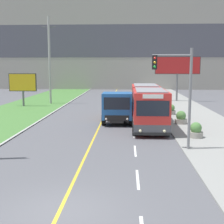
% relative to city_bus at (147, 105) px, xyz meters
% --- Properties ---
extents(ground_plane, '(300.00, 300.00, 0.00)m').
position_rel_city_bus_xyz_m(ground_plane, '(-3.96, -16.42, -1.61)').
color(ground_plane, '#56565B').
extents(lane_marking_centre, '(2.88, 140.00, 0.01)m').
position_rel_city_bus_xyz_m(lane_marking_centre, '(-3.67, -15.36, -1.60)').
color(lane_marking_centre, gold).
rests_on(lane_marking_centre, ground_plane).
extents(apartment_block_background, '(80.00, 8.04, 19.17)m').
position_rel_city_bus_xyz_m(apartment_block_background, '(-3.96, 43.61, 7.98)').
color(apartment_block_background, gray).
rests_on(apartment_block_background, ground_plane).
extents(city_bus, '(2.64, 11.54, 3.17)m').
position_rel_city_bus_xyz_m(city_bus, '(0.00, 0.00, 0.00)').
color(city_bus, red).
rests_on(city_bus, ground_plane).
extents(dump_truck, '(2.53, 6.50, 2.70)m').
position_rel_city_bus_xyz_m(dump_truck, '(-2.53, 0.27, -0.26)').
color(dump_truck, black).
rests_on(dump_truck, ground_plane).
extents(utility_pole_far, '(1.80, 0.28, 11.15)m').
position_rel_city_bus_xyz_m(utility_pole_far, '(-11.78, 14.04, 4.02)').
color(utility_pole_far, '#9E9E99').
rests_on(utility_pole_far, ground_plane).
extents(traffic_light_mast, '(2.28, 0.32, 5.89)m').
position_rel_city_bus_xyz_m(traffic_light_mast, '(1.25, -8.32, 2.14)').
color(traffic_light_mast, slate).
rests_on(traffic_light_mast, ground_plane).
extents(billboard_large, '(6.19, 0.24, 6.20)m').
position_rel_city_bus_xyz_m(billboard_large, '(5.17, 17.41, 3.19)').
color(billboard_large, '#59595B').
rests_on(billboard_large, ground_plane).
extents(billboard_small, '(3.37, 0.24, 4.02)m').
position_rel_city_bus_xyz_m(billboard_small, '(-14.43, 11.11, 1.20)').
color(billboard_small, '#59595B').
rests_on(billboard_small, ground_plane).
extents(planter_round_near, '(0.97, 0.97, 1.04)m').
position_rel_city_bus_xyz_m(planter_round_near, '(2.98, -5.26, -1.08)').
color(planter_round_near, gray).
rests_on(planter_round_near, sidewalk_right).
extents(planter_round_second, '(1.03, 1.03, 1.09)m').
position_rel_city_bus_xyz_m(planter_round_second, '(2.83, -0.13, -1.06)').
color(planter_round_second, gray).
rests_on(planter_round_second, sidewalk_right).
extents(planter_round_third, '(0.92, 0.92, 1.02)m').
position_rel_city_bus_xyz_m(planter_round_third, '(2.70, 5.00, -1.08)').
color(planter_round_third, gray).
rests_on(planter_round_third, sidewalk_right).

